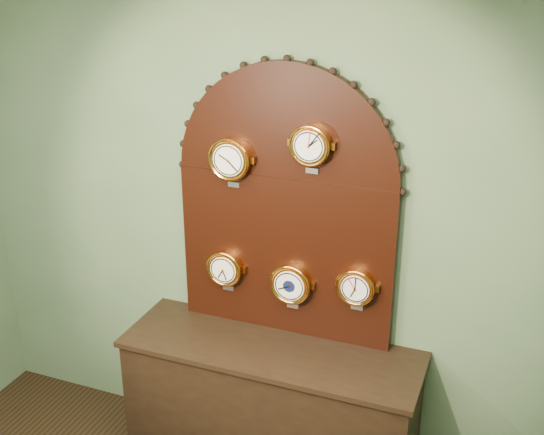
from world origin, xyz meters
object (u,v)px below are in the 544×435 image
at_px(shop_counter, 271,412).
at_px(display_board, 286,196).
at_px(roman_clock, 230,159).
at_px(barometer, 291,284).
at_px(arabic_clock, 311,145).
at_px(hygrometer, 225,268).
at_px(tide_clock, 356,287).

height_order(shop_counter, display_board, display_board).
xyz_separation_m(display_board, roman_clock, (-0.28, -0.07, 0.19)).
bearing_deg(barometer, arabic_clock, 0.36).
height_order(display_board, roman_clock, display_board).
xyz_separation_m(hygrometer, tide_clock, (0.75, 0.00, 0.03)).
height_order(barometer, tide_clock, tide_clock).
distance_m(roman_clock, tide_clock, 0.93).
height_order(display_board, tide_clock, display_board).
bearing_deg(shop_counter, roman_clock, 151.67).
relative_size(shop_counter, arabic_clock, 6.06).
height_order(shop_counter, roman_clock, roman_clock).
bearing_deg(roman_clock, hygrometer, 179.30).
bearing_deg(shop_counter, tide_clock, 20.21).
xyz_separation_m(arabic_clock, hygrometer, (-0.48, 0.00, -0.76)).
bearing_deg(tide_clock, arabic_clock, -179.94).
bearing_deg(display_board, barometer, -49.08).
bearing_deg(tide_clock, barometer, -179.86).
height_order(shop_counter, arabic_clock, arabic_clock).
bearing_deg(arabic_clock, roman_clock, -179.94).
distance_m(arabic_clock, hygrometer, 0.90).
bearing_deg(barometer, hygrometer, 179.90).
bearing_deg(arabic_clock, tide_clock, 0.06).
xyz_separation_m(display_board, arabic_clock, (0.15, -0.07, 0.31)).
relative_size(roman_clock, hygrometer, 1.09).
relative_size(shop_counter, hygrometer, 6.16).
bearing_deg(barometer, display_board, 130.92).
relative_size(arabic_clock, tide_clock, 1.04).
relative_size(display_board, tide_clock, 6.02).
distance_m(shop_counter, hygrometer, 0.86).
height_order(roman_clock, arabic_clock, arabic_clock).
bearing_deg(tide_clock, display_board, 171.04).
distance_m(shop_counter, roman_clock, 1.45).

